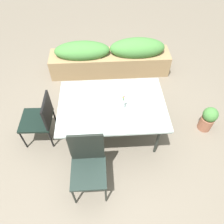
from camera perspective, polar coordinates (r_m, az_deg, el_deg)
name	(u,v)px	position (r m, az deg, el deg)	size (l,w,h in m)	color
ground_plane	(108,129)	(3.84, -1.19, -4.50)	(12.00, 12.00, 0.00)	#756B5B
dining_table	(112,106)	(3.25, 0.00, 1.48)	(1.61, 1.10, 0.73)	#B2C6C1
chair_near_left	(88,163)	(2.87, -6.40, -13.35)	(0.46, 0.46, 1.03)	#21302A
chair_end_left	(40,118)	(3.53, -18.51, -1.42)	(0.50, 0.50, 0.88)	black
flower_vase	(123,103)	(3.11, 2.87, 2.28)	(0.07, 0.07, 0.29)	silver
planter_box	(110,58)	(4.72, -0.43, 14.27)	(2.53, 0.54, 0.78)	#9E7F56
potted_plant	(208,119)	(4.00, 24.20, -1.60)	(0.25, 0.25, 0.49)	#9E6047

